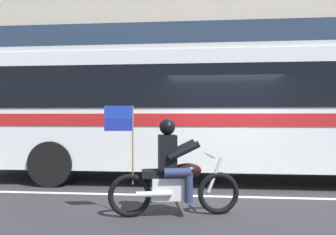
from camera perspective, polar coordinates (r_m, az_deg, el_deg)
The scene contains 6 objects.
ground_plane at distance 7.33m, azimuth 10.04°, elevation -12.47°, with size 60.00×60.00×0.00m, color #2B2B2D.
sidewalk_curb at distance 12.33m, azimuth 7.99°, elevation -6.94°, with size 28.00×3.80×0.15m, color gray.
lane_center_stripe at distance 6.74m, azimuth 10.49°, elevation -13.55°, with size 26.60×0.14×0.01m, color silver.
transit_bus at distance 8.34m, azimuth 9.02°, elevation 2.10°, with size 12.57×2.67×3.22m.
motorcycle_with_rider at distance 5.31m, azimuth 0.92°, elevation -10.00°, with size 2.16×0.76×1.78m.
fire_hydrant at distance 11.16m, azimuth -6.23°, elevation -5.39°, with size 0.22×0.30×0.75m.
Camera 1 is at (-0.61, -7.12, 1.61)m, focal length 34.58 mm.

